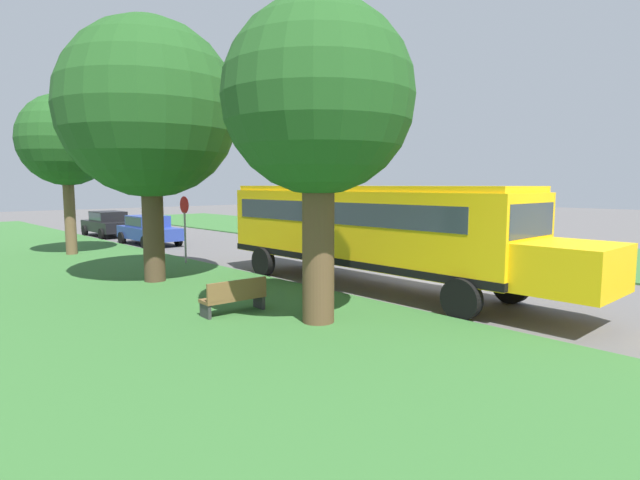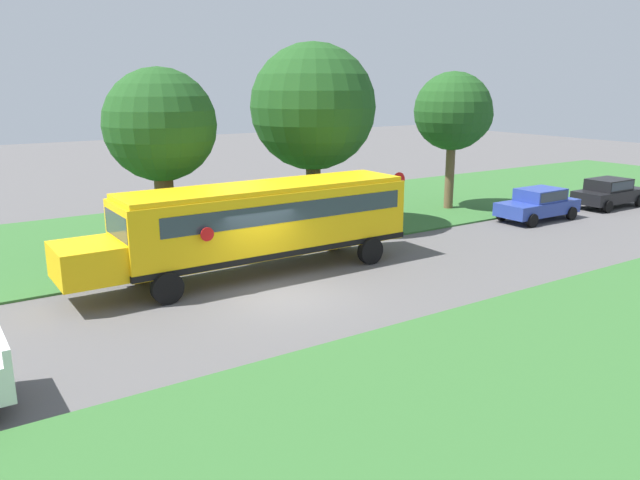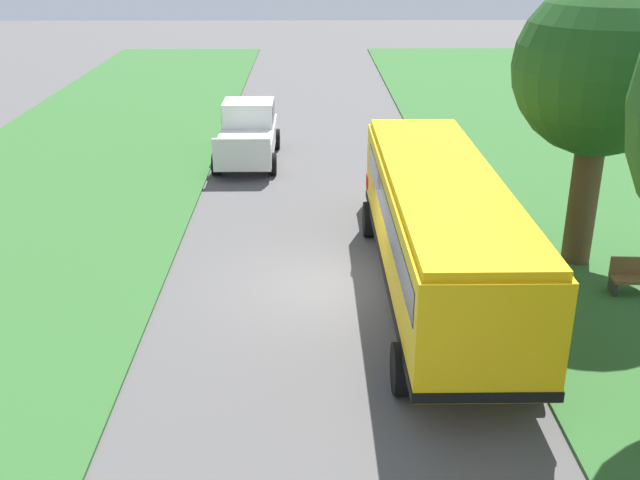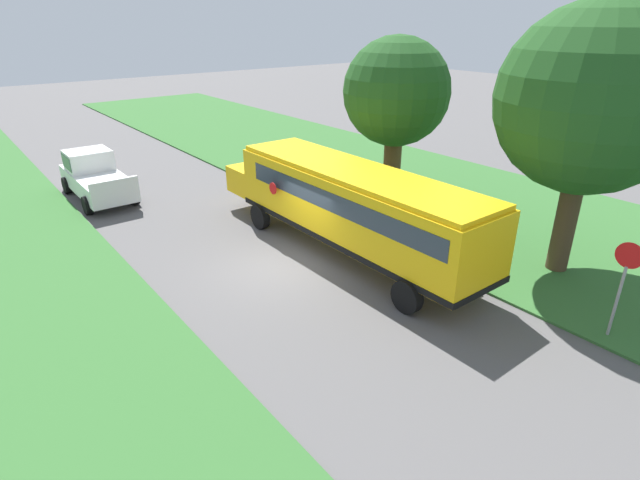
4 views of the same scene
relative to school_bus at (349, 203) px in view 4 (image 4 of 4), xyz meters
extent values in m
plane|color=#565454|center=(2.55, -0.64, -1.92)|extent=(120.00, 120.00, 0.00)
cube|color=#33662D|center=(-7.45, -0.64, -1.88)|extent=(12.00, 80.00, 0.08)
cube|color=yellow|center=(0.00, 0.29, -0.02)|extent=(2.50, 10.50, 2.20)
cube|color=yellow|center=(0.00, -5.91, -0.57)|extent=(2.20, 1.90, 1.10)
cube|color=yellow|center=(0.00, 0.29, 1.16)|extent=(2.35, 10.29, 0.16)
cube|color=black|center=(0.00, 0.29, -1.00)|extent=(2.54, 10.54, 0.20)
cube|color=#2D3842|center=(0.00, 0.59, 0.44)|extent=(2.53, 9.24, 0.64)
cube|color=#2D3842|center=(0.00, -4.91, 0.44)|extent=(2.25, 0.12, 0.80)
cylinder|color=red|center=(1.43, -2.60, 0.13)|extent=(0.03, 0.44, 0.44)
cylinder|color=black|center=(1.25, -3.91, -1.42)|extent=(0.30, 1.00, 1.00)
cylinder|color=black|center=(-1.25, -3.91, -1.42)|extent=(0.30, 1.00, 1.00)
cylinder|color=black|center=(1.25, 3.96, -1.42)|extent=(0.30, 1.00, 1.00)
cylinder|color=black|center=(-1.25, 3.96, -1.42)|extent=(0.30, 1.00, 1.00)
cube|color=silver|center=(5.25, -11.54, -1.12)|extent=(2.00, 5.40, 0.80)
cube|color=silver|center=(5.25, -12.49, -0.27)|extent=(1.90, 1.70, 0.90)
cube|color=#2D3842|center=(5.25, -12.49, -0.24)|extent=(1.94, 1.53, 0.63)
cube|color=silver|center=(5.25, -8.92, -0.54)|extent=(2.00, 0.16, 0.36)
cylinder|color=black|center=(6.25, -13.30, -1.52)|extent=(0.28, 0.80, 0.80)
cylinder|color=black|center=(4.25, -13.30, -1.52)|extent=(0.28, 0.80, 0.80)
cylinder|color=black|center=(6.25, -9.79, -1.52)|extent=(0.28, 0.80, 0.80)
cylinder|color=black|center=(4.25, -9.79, -1.52)|extent=(0.28, 0.80, 0.80)
cylinder|color=brown|center=(-4.04, -1.95, -0.18)|extent=(0.72, 0.72, 3.49)
sphere|color=#1E4C1C|center=(-4.04, -1.95, 3.15)|extent=(4.22, 4.22, 4.22)
sphere|color=#1E4C1C|center=(-4.39, -1.52, 3.13)|extent=(2.44, 2.44, 2.44)
cylinder|color=#4C3826|center=(-4.65, 5.26, -0.18)|extent=(0.67, 0.67, 3.48)
sphere|color=#1E4C1C|center=(-4.65, 5.26, 3.64)|extent=(5.56, 5.56, 5.56)
sphere|color=#1E4C1C|center=(-4.94, 5.81, 3.88)|extent=(3.23, 3.23, 3.23)
cylinder|color=gray|center=(-2.05, 8.11, -0.87)|extent=(0.08, 0.08, 2.10)
cylinder|color=red|center=(-2.05, 8.11, 0.48)|extent=(0.03, 0.68, 0.68)
cube|color=brown|center=(-5.03, 0.05, -1.47)|extent=(1.63, 0.60, 0.08)
cube|color=brown|center=(-5.04, -0.17, -1.22)|extent=(1.60, 0.16, 0.44)
cube|color=#333333|center=(-4.29, 0.01, -1.70)|extent=(0.11, 0.45, 0.45)
cube|color=#333333|center=(-5.76, 0.10, -1.70)|extent=(0.11, 0.45, 0.45)
camera|label=1|loc=(-11.56, -10.13, 1.26)|focal=28.00mm
camera|label=2|loc=(18.91, -10.04, 4.66)|focal=35.00mm
camera|label=3|loc=(2.94, 15.95, 6.13)|focal=42.00mm
camera|label=4|loc=(10.75, 12.10, 5.86)|focal=28.00mm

